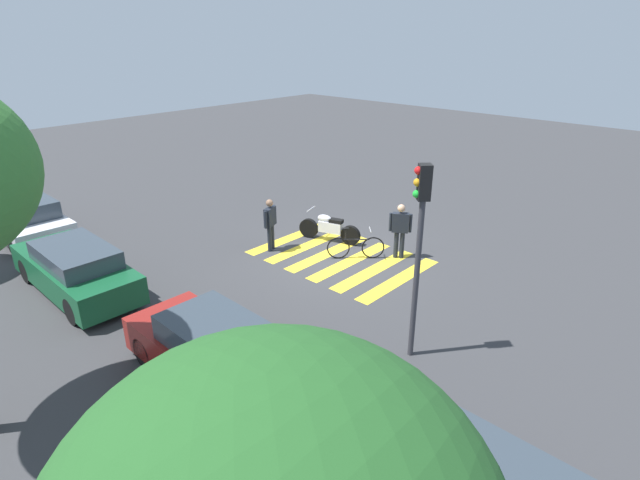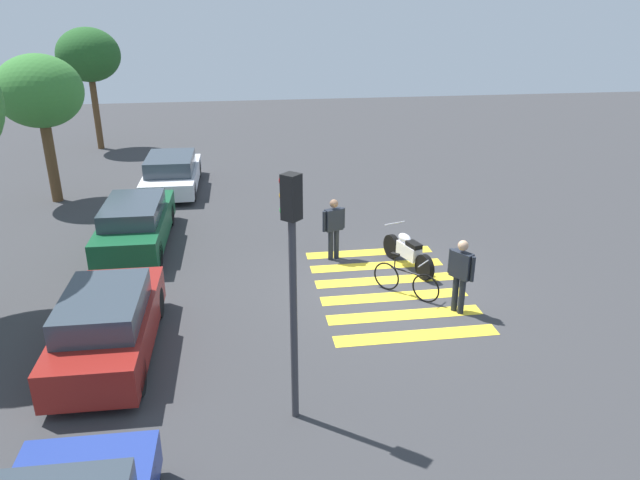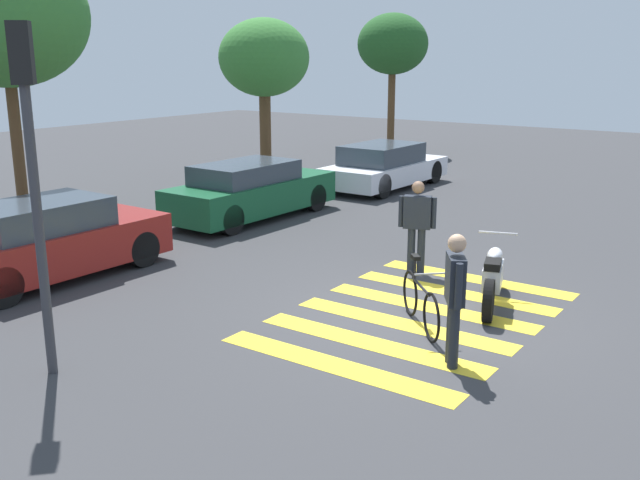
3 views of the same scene
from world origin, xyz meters
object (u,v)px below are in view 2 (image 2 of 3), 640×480
at_px(car_maroon_wagon, 108,325).
at_px(traffic_light_pole, 292,262).
at_px(police_motorcycle, 408,252).
at_px(officer_on_foot, 334,225).
at_px(leaning_bicycle, 405,281).
at_px(car_green_compact, 136,224).
at_px(car_white_van, 172,173).
at_px(officer_by_motorcycle, 461,272).

relative_size(car_maroon_wagon, traffic_light_pole, 0.99).
height_order(police_motorcycle, officer_on_foot, officer_on_foot).
xyz_separation_m(leaning_bicycle, car_maroon_wagon, (-1.64, 6.49, 0.30)).
height_order(car_green_compact, car_white_van, car_green_compact).
relative_size(leaning_bicycle, car_white_van, 0.29).
relative_size(police_motorcycle, car_white_van, 0.47).
bearing_deg(police_motorcycle, traffic_light_pole, 147.15).
xyz_separation_m(officer_on_foot, car_white_van, (7.19, 4.85, -0.34)).
bearing_deg(police_motorcycle, officer_by_motorcycle, -169.50).
height_order(car_maroon_wagon, car_green_compact, car_maroon_wagon).
xyz_separation_m(leaning_bicycle, officer_on_foot, (2.39, 1.33, 0.59)).
relative_size(car_maroon_wagon, car_white_van, 0.92).
xyz_separation_m(police_motorcycle, car_green_compact, (2.62, 7.23, 0.21)).
bearing_deg(police_motorcycle, car_white_van, 39.56).
height_order(officer_by_motorcycle, car_white_van, officer_by_motorcycle).
height_order(leaning_bicycle, officer_on_foot, officer_on_foot).
height_order(car_green_compact, traffic_light_pole, traffic_light_pole).
bearing_deg(car_white_van, police_motorcycle, -140.44).
relative_size(leaning_bicycle, car_green_compact, 0.28).
distance_m(officer_on_foot, traffic_light_pole, 6.92).
bearing_deg(car_green_compact, police_motorcycle, -109.89).
distance_m(officer_by_motorcycle, car_maroon_wagon, 7.48).
bearing_deg(traffic_light_pole, car_green_compact, 24.10).
bearing_deg(leaning_bicycle, car_maroon_wagon, 104.23).
bearing_deg(officer_on_foot, officer_by_motorcycle, -145.73).
bearing_deg(traffic_light_pole, officer_by_motorcycle, -52.68).
bearing_deg(car_green_compact, leaning_bicycle, -121.53).
bearing_deg(police_motorcycle, leaning_bicycle, 161.82).
bearing_deg(traffic_light_pole, police_motorcycle, -32.85).
bearing_deg(officer_by_motorcycle, police_motorcycle, 10.50).
relative_size(officer_on_foot, traffic_light_pole, 0.40).
xyz_separation_m(leaning_bicycle, traffic_light_pole, (-4.03, 3.08, 2.47)).
distance_m(officer_by_motorcycle, traffic_light_pole, 5.40).
relative_size(police_motorcycle, leaning_bicycle, 1.62).
bearing_deg(car_maroon_wagon, car_white_van, -1.60).
bearing_deg(car_maroon_wagon, traffic_light_pole, -124.99).
height_order(police_motorcycle, leaning_bicycle, police_motorcycle).
bearing_deg(officer_by_motorcycle, leaning_bicycle, 45.10).
bearing_deg(officer_on_foot, car_green_compact, 72.20).
height_order(car_white_van, traffic_light_pole, traffic_light_pole).
distance_m(police_motorcycle, leaning_bicycle, 1.60).
xyz_separation_m(police_motorcycle, officer_on_foot, (0.88, 1.82, 0.51)).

